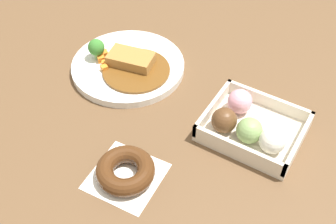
# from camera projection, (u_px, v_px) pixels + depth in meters

# --- Properties ---
(ground_plane) EXTENTS (1.60, 1.60, 0.00)m
(ground_plane) POSITION_uv_depth(u_px,v_px,m) (176.00, 96.00, 0.95)
(ground_plane) COLOR brown
(curry_plate) EXTENTS (0.27, 0.27, 0.07)m
(curry_plate) POSITION_uv_depth(u_px,v_px,m) (128.00, 65.00, 1.01)
(curry_plate) COLOR white
(curry_plate) RESTS_ON ground_plane
(donut_box) EXTENTS (0.19, 0.16, 0.06)m
(donut_box) POSITION_uv_depth(u_px,v_px,m) (250.00, 126.00, 0.86)
(donut_box) COLOR beige
(donut_box) RESTS_ON ground_plane
(chocolate_ring_donut) EXTENTS (0.14, 0.14, 0.04)m
(chocolate_ring_donut) POSITION_uv_depth(u_px,v_px,m) (126.00, 171.00, 0.79)
(chocolate_ring_donut) COLOR white
(chocolate_ring_donut) RESTS_ON ground_plane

